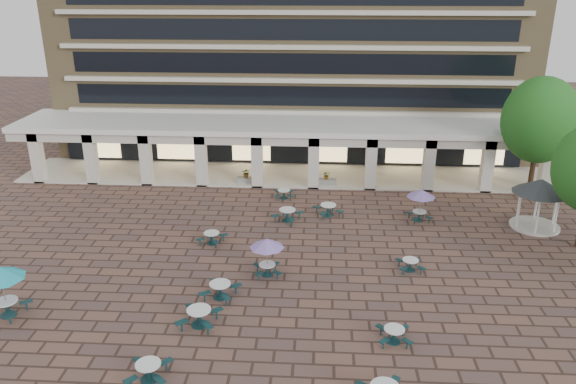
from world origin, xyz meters
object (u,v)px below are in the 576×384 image
picnic_table_1 (220,289)px  gazebo (540,192)px  picnic_table_0 (149,370)px  planter_left (247,178)px  planter_right (326,180)px

picnic_table_1 → gazebo: 20.85m
picnic_table_0 → planter_left: size_ratio=1.17×
picnic_table_0 → planter_left: bearing=85.4°
picnic_table_1 → planter_right: (5.29, 16.36, -0.06)m
gazebo → planter_right: (-13.17, 6.84, -1.98)m
picnic_table_1 → gazebo: (18.46, 9.51, 1.92)m
picnic_table_0 → planter_left: planter_left is taller
planter_left → picnic_table_1: bearing=-87.1°
picnic_table_0 → picnic_table_1: (1.75, 6.19, 0.02)m
picnic_table_1 → planter_left: 16.38m
gazebo → planter_right: size_ratio=2.28×
planter_left → planter_right: bearing=0.0°
picnic_table_0 → picnic_table_1: bearing=72.0°
gazebo → picnic_table_1: bearing=-152.7°
planter_left → planter_right: (6.12, 0.00, -0.07)m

